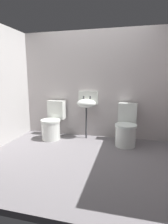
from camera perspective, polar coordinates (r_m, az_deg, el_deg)
The scene contains 5 objects.
ground_plane at distance 3.06m, azimuth -1.32°, elevation -14.75°, with size 3.51×2.65×0.08m, color slate.
wall_back at distance 3.90m, azimuth 3.22°, elevation 8.47°, with size 3.51×0.10×2.23m, color #BCB5B3.
toilet_left at distance 3.89m, azimuth -9.91°, elevation -3.56°, with size 0.42×0.61×0.78m.
toilet_right at distance 3.56m, azimuth 13.17°, elevation -5.03°, with size 0.42×0.61×0.78m.
sink at distance 3.75m, azimuth 0.82°, elevation 2.85°, with size 0.42×0.35×0.99m.
Camera 1 is at (0.73, -2.65, 1.29)m, focal length 28.93 mm.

